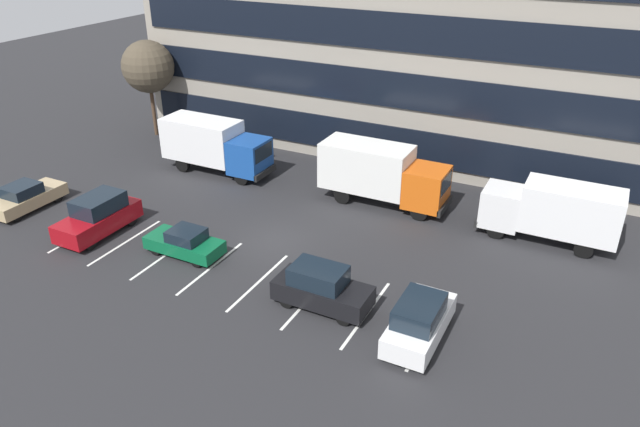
{
  "coord_description": "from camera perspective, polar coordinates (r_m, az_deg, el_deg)",
  "views": [
    {
      "loc": [
        14.86,
        -23.73,
        15.91
      ],
      "look_at": [
        1.99,
        1.52,
        1.4
      ],
      "focal_mm": 33.47,
      "sensor_mm": 36.0,
      "label": 1
    }
  ],
  "objects": [
    {
      "name": "suv_white",
      "position": [
        24.97,
        9.48,
        -10.1
      ],
      "size": [
        1.87,
        4.41,
        1.99
      ],
      "color": "white",
      "rests_on": "ground_plane"
    },
    {
      "name": "box_truck_blue",
      "position": [
        40.52,
        -10.08,
        6.57
      ],
      "size": [
        7.57,
        2.51,
        3.51
      ],
      "color": "#194799",
      "rests_on": "ground_plane"
    },
    {
      "name": "sedan_forest",
      "position": [
        31.3,
        -12.79,
        -2.73
      ],
      "size": [
        4.06,
        1.7,
        1.46
      ],
      "color": "#0C5933",
      "rests_on": "ground_plane"
    },
    {
      "name": "sedan_tan",
      "position": [
        39.22,
        -26.3,
        1.42
      ],
      "size": [
        1.87,
        4.47,
        1.6
      ],
      "color": "tan",
      "rests_on": "ground_plane"
    },
    {
      "name": "suv_maroon",
      "position": [
        34.55,
        -20.43,
        -0.22
      ],
      "size": [
        2.01,
        4.75,
        2.15
      ],
      "color": "maroon",
      "rests_on": "ground_plane"
    },
    {
      "name": "box_truck_orange",
      "position": [
        35.54,
        5.9,
        3.94
      ],
      "size": [
        7.71,
        2.55,
        3.58
      ],
      "color": "#D85914",
      "rests_on": "ground_plane"
    },
    {
      "name": "suv_black",
      "position": [
        26.58,
        0.14,
        -7.12
      ],
      "size": [
        4.37,
        1.85,
        1.97
      ],
      "color": "black",
      "rests_on": "ground_plane"
    },
    {
      "name": "lot_markings",
      "position": [
        29.53,
        -8.19,
        -5.8
      ],
      "size": [
        19.74,
        5.4,
        0.01
      ],
      "color": "silver",
      "rests_on": "ground_plane"
    },
    {
      "name": "ground_plane",
      "position": [
        32.21,
        -4.39,
        -2.58
      ],
      "size": [
        120.0,
        120.0,
        0.0
      ],
      "primitive_type": "plane",
      "color": "#262628"
    },
    {
      "name": "bare_tree",
      "position": [
        47.81,
        -16.13,
        13.32
      ],
      "size": [
        3.9,
        3.9,
        7.32
      ],
      "color": "#473323",
      "rests_on": "ground_plane"
    },
    {
      "name": "box_truck_white",
      "position": [
        33.53,
        21.37,
        0.31
      ],
      "size": [
        7.06,
        2.34,
        3.27
      ],
      "color": "white",
      "rests_on": "ground_plane"
    }
  ]
}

